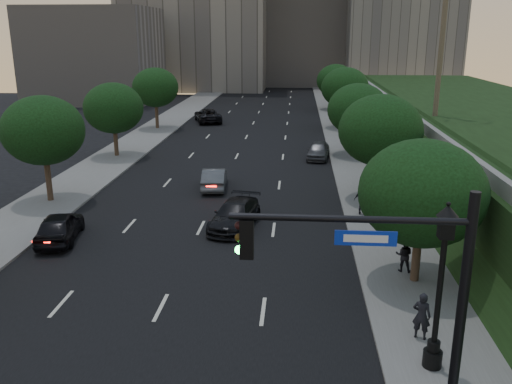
# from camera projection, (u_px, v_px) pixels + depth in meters

# --- Properties ---
(road_surface) EXTENTS (16.00, 140.00, 0.02)m
(road_surface) POSITION_uv_depth(u_px,v_px,m) (234.00, 162.00, 45.00)
(road_surface) COLOR black
(road_surface) RESTS_ON ground
(sidewalk_right) EXTENTS (4.50, 140.00, 0.15)m
(sidewalk_right) POSITION_uv_depth(u_px,v_px,m) (359.00, 163.00, 44.24)
(sidewalk_right) COLOR slate
(sidewalk_right) RESTS_ON ground
(sidewalk_left) EXTENTS (4.50, 140.00, 0.15)m
(sidewalk_left) POSITION_uv_depth(u_px,v_px,m) (114.00, 159.00, 45.73)
(sidewalk_left) COLOR slate
(sidewalk_left) RESTS_ON ground
(parapet_wall) EXTENTS (0.35, 90.00, 0.70)m
(parapet_wall) POSITION_uv_depth(u_px,v_px,m) (408.00, 115.00, 40.88)
(parapet_wall) COLOR slate
(parapet_wall) RESTS_ON embankment
(office_block_left) EXTENTS (26.00, 20.00, 32.00)m
(office_block_left) POSITION_uv_depth(u_px,v_px,m) (197.00, 1.00, 100.79)
(office_block_left) COLOR gray
(office_block_left) RESTS_ON ground
(office_block_mid) EXTENTS (22.00, 18.00, 26.00)m
(office_block_mid) POSITION_uv_depth(u_px,v_px,m) (303.00, 19.00, 109.75)
(office_block_mid) COLOR gray
(office_block_mid) RESTS_ON ground
(office_block_filler) EXTENTS (18.00, 16.00, 14.00)m
(office_block_filler) POSITION_uv_depth(u_px,v_px,m) (95.00, 55.00, 83.17)
(office_block_filler) COLOR gray
(office_block_filler) RESTS_ON ground
(tree_right_a) EXTENTS (5.20, 5.20, 6.24)m
(tree_right_a) POSITION_uv_depth(u_px,v_px,m) (422.00, 193.00, 22.08)
(tree_right_a) COLOR #38281C
(tree_right_a) RESTS_ON ground
(tree_right_b) EXTENTS (5.20, 5.20, 6.74)m
(tree_right_b) POSITION_uv_depth(u_px,v_px,m) (380.00, 130.00, 33.42)
(tree_right_b) COLOR #38281C
(tree_right_b) RESTS_ON ground
(tree_right_c) EXTENTS (5.20, 5.20, 6.24)m
(tree_right_c) POSITION_uv_depth(u_px,v_px,m) (358.00, 110.00, 45.99)
(tree_right_c) COLOR #38281C
(tree_right_c) RESTS_ON ground
(tree_right_d) EXTENTS (5.20, 5.20, 6.74)m
(tree_right_d) POSITION_uv_depth(u_px,v_px,m) (345.00, 88.00, 59.24)
(tree_right_d) COLOR #38281C
(tree_right_d) RESTS_ON ground
(tree_right_e) EXTENTS (5.20, 5.20, 6.24)m
(tree_right_e) POSITION_uv_depth(u_px,v_px,m) (336.00, 81.00, 73.72)
(tree_right_e) COLOR #38281C
(tree_right_e) RESTS_ON ground
(tree_left_b) EXTENTS (5.00, 5.00, 6.71)m
(tree_left_b) POSITION_uv_depth(u_px,v_px,m) (43.00, 131.00, 32.98)
(tree_left_b) COLOR #38281C
(tree_left_b) RESTS_ON ground
(tree_left_c) EXTENTS (5.00, 5.00, 6.34)m
(tree_left_c) POSITION_uv_depth(u_px,v_px,m) (113.00, 108.00, 45.52)
(tree_left_c) COLOR #38281C
(tree_left_c) RESTS_ON ground
(tree_left_d) EXTENTS (5.00, 5.00, 6.71)m
(tree_left_d) POSITION_uv_depth(u_px,v_px,m) (155.00, 87.00, 58.81)
(tree_left_d) COLOR #38281C
(tree_left_d) RESTS_ON ground
(traffic_signal_mast) EXTENTS (5.68, 0.56, 7.00)m
(traffic_signal_mast) POSITION_uv_depth(u_px,v_px,m) (412.00, 326.00, 12.75)
(traffic_signal_mast) COLOR black
(traffic_signal_mast) RESTS_ON ground
(street_lamp) EXTENTS (0.64, 0.64, 5.62)m
(street_lamp) POSITION_uv_depth(u_px,v_px,m) (439.00, 295.00, 16.47)
(street_lamp) COLOR black
(street_lamp) RESTS_ON ground
(sedan_near_left) EXTENTS (2.55, 4.71, 1.52)m
(sedan_near_left) POSITION_uv_depth(u_px,v_px,m) (60.00, 227.00, 27.73)
(sedan_near_left) COLOR black
(sedan_near_left) RESTS_ON ground
(sedan_mid_left) EXTENTS (1.87, 4.49, 1.44)m
(sedan_mid_left) POSITION_uv_depth(u_px,v_px,m) (214.00, 178.00, 37.06)
(sedan_mid_left) COLOR #505357
(sedan_mid_left) RESTS_ON ground
(sedan_far_left) EXTENTS (4.33, 6.37, 1.62)m
(sedan_far_left) POSITION_uv_depth(u_px,v_px,m) (208.00, 115.00, 64.56)
(sedan_far_left) COLOR black
(sedan_far_left) RESTS_ON ground
(sedan_near_right) EXTENTS (2.86, 5.24, 1.44)m
(sedan_near_right) POSITION_uv_depth(u_px,v_px,m) (235.00, 215.00, 29.64)
(sedan_near_right) COLOR black
(sedan_near_right) RESTS_ON ground
(sedan_far_right) EXTENTS (2.27, 4.48, 1.46)m
(sedan_far_right) POSITION_uv_depth(u_px,v_px,m) (318.00, 150.00, 45.79)
(sedan_far_right) COLOR #4D4F54
(sedan_far_right) RESTS_ON ground
(pedestrian_a) EXTENTS (0.73, 0.62, 1.70)m
(pedestrian_a) POSITION_uv_depth(u_px,v_px,m) (422.00, 316.00, 18.53)
(pedestrian_a) COLOR black
(pedestrian_a) RESTS_ON sidewalk_right
(pedestrian_b) EXTENTS (0.86, 0.74, 1.54)m
(pedestrian_b) POSITION_uv_depth(u_px,v_px,m) (404.00, 255.00, 23.80)
(pedestrian_b) COLOR black
(pedestrian_b) RESTS_ON sidewalk_right
(pedestrian_c) EXTENTS (1.07, 0.62, 1.72)m
(pedestrian_c) POSITION_uv_depth(u_px,v_px,m) (363.00, 200.00, 31.28)
(pedestrian_c) COLOR black
(pedestrian_c) RESTS_ON sidewalk_right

